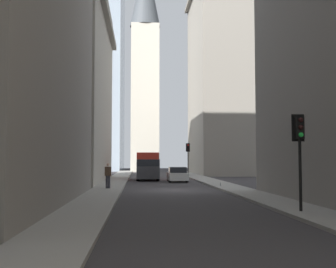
{
  "coord_description": "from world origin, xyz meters",
  "views": [
    {
      "loc": [
        -29.24,
        2.29,
        2.21
      ],
      "look_at": [
        8.82,
        -0.38,
        4.49
      ],
      "focal_mm": 44.32,
      "sensor_mm": 36.0,
      "label": 1
    }
  ],
  "objects": [
    {
      "name": "building_left_far",
      "position": [
        29.14,
        -10.59,
        14.57
      ],
      "size": [
        16.17,
        10.5,
        29.12
      ],
      "color": "gray",
      "rests_on": "ground_plane"
    },
    {
      "name": "pedestrian",
      "position": [
        0.14,
        4.45,
        1.11
      ],
      "size": [
        0.26,
        0.44,
        1.77
      ],
      "color": "#33333D",
      "rests_on": "sidewalk_right"
    },
    {
      "name": "traffic_light_foreground",
      "position": [
        -13.11,
        -4.12,
        2.98
      ],
      "size": [
        0.43,
        0.52,
        3.87
      ],
      "color": "black",
      "rests_on": "sidewalk_left"
    },
    {
      "name": "traffic_light_midblock",
      "position": [
        24.5,
        -4.1,
        3.15
      ],
      "size": [
        0.43,
        0.52,
        4.09
      ],
      "color": "black",
      "rests_on": "sidewalk_left"
    },
    {
      "name": "building_right_midfar",
      "position": [
        11.3,
        10.59,
        9.48
      ],
      "size": [
        19.9,
        10.5,
        18.95
      ],
      "color": "#B7B2A5",
      "rests_on": "ground_plane"
    },
    {
      "name": "sidewalk_left",
      "position": [
        0.0,
        -4.5,
        0.07
      ],
      "size": [
        90.0,
        2.2,
        0.14
      ],
      "primitive_type": "cube",
      "color": "gray",
      "rests_on": "ground_plane"
    },
    {
      "name": "discarded_bottle",
      "position": [
        2.06,
        -3.9,
        0.25
      ],
      "size": [
        0.07,
        0.07,
        0.27
      ],
      "color": "#999EA3",
      "rests_on": "sidewalk_left"
    },
    {
      "name": "ground_plane",
      "position": [
        0.0,
        0.0,
        0.0
      ],
      "size": [
        135.0,
        135.0,
        0.0
      ],
      "primitive_type": "plane",
      "color": "#302D30"
    },
    {
      "name": "sidewalk_right",
      "position": [
        0.0,
        4.5,
        0.07
      ],
      "size": [
        90.0,
        2.2,
        0.14
      ],
      "primitive_type": "cube",
      "color": "gray",
      "rests_on": "ground_plane"
    },
    {
      "name": "church_spire",
      "position": [
        41.74,
        1.31,
        19.93
      ],
      "size": [
        5.25,
        5.25,
        38.18
      ],
      "color": "beige",
      "rests_on": "ground_plane"
    },
    {
      "name": "sedan_white",
      "position": [
        10.64,
        -1.4,
        0.66
      ],
      "size": [
        4.3,
        1.78,
        1.42
      ],
      "color": "silver",
      "rests_on": "ground_plane"
    },
    {
      "name": "delivery_truck",
      "position": [
        14.08,
        1.4,
        1.46
      ],
      "size": [
        6.46,
        2.25,
        2.84
      ],
      "color": "red",
      "rests_on": "ground_plane"
    }
  ]
}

